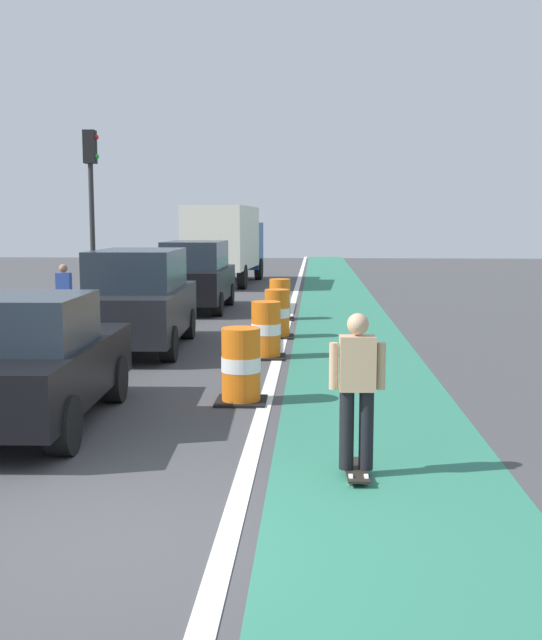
# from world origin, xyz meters

# --- Properties ---
(ground_plane) EXTENTS (100.00, 100.00, 0.00)m
(ground_plane) POSITION_xyz_m (0.00, 0.00, 0.00)
(ground_plane) COLOR #424244
(bike_lane_strip) EXTENTS (2.50, 80.00, 0.01)m
(bike_lane_strip) POSITION_xyz_m (2.40, 12.00, 0.00)
(bike_lane_strip) COLOR #2D755B
(bike_lane_strip) RESTS_ON ground
(lane_divider_stripe) EXTENTS (0.20, 80.00, 0.01)m
(lane_divider_stripe) POSITION_xyz_m (0.90, 12.00, 0.01)
(lane_divider_stripe) COLOR silver
(lane_divider_stripe) RESTS_ON ground
(skateboarder_on_lane) EXTENTS (0.57, 0.81, 1.69)m
(skateboarder_on_lane) POSITION_xyz_m (2.04, 1.73, 0.91)
(skateboarder_on_lane) COLOR black
(skateboarder_on_lane) RESTS_ON ground
(parked_sedan_nearest) EXTENTS (2.04, 4.16, 1.70)m
(parked_sedan_nearest) POSITION_xyz_m (-2.06, 3.45, 0.83)
(parked_sedan_nearest) COLOR black
(parked_sedan_nearest) RESTS_ON ground
(parked_suv_second) EXTENTS (2.06, 4.67, 2.04)m
(parked_suv_second) POSITION_xyz_m (-1.99, 9.44, 1.04)
(parked_suv_second) COLOR black
(parked_suv_second) RESTS_ON ground
(parked_suv_third) EXTENTS (1.92, 4.60, 2.04)m
(parked_suv_third) POSITION_xyz_m (-1.91, 16.47, 1.04)
(parked_suv_third) COLOR black
(parked_suv_third) RESTS_ON ground
(traffic_barrel_front) EXTENTS (0.73, 0.73, 1.09)m
(traffic_barrel_front) POSITION_xyz_m (0.55, 4.89, 0.53)
(traffic_barrel_front) COLOR orange
(traffic_barrel_front) RESTS_ON ground
(traffic_barrel_mid) EXTENTS (0.73, 0.73, 1.09)m
(traffic_barrel_mid) POSITION_xyz_m (0.68, 8.57, 0.53)
(traffic_barrel_mid) COLOR orange
(traffic_barrel_mid) RESTS_ON ground
(traffic_barrel_back) EXTENTS (0.73, 0.73, 1.09)m
(traffic_barrel_back) POSITION_xyz_m (0.76, 11.23, 0.53)
(traffic_barrel_back) COLOR orange
(traffic_barrel_back) RESTS_ON ground
(traffic_barrel_far) EXTENTS (0.73, 0.73, 1.09)m
(traffic_barrel_far) POSITION_xyz_m (0.67, 14.43, 0.53)
(traffic_barrel_far) COLOR orange
(traffic_barrel_far) RESTS_ON ground
(delivery_truck_down_block) EXTENTS (2.70, 7.71, 3.23)m
(delivery_truck_down_block) POSITION_xyz_m (-2.12, 26.01, 1.85)
(delivery_truck_down_block) COLOR silver
(delivery_truck_down_block) RESTS_ON ground
(traffic_light_corner) EXTENTS (0.41, 0.32, 5.10)m
(traffic_light_corner) POSITION_xyz_m (-4.59, 15.20, 3.50)
(traffic_light_corner) COLOR #2D2D2D
(traffic_light_corner) RESTS_ON ground
(pedestrian_crossing) EXTENTS (0.34, 0.20, 1.61)m
(pedestrian_crossing) POSITION_xyz_m (-4.35, 11.88, 0.86)
(pedestrian_crossing) COLOR #33333D
(pedestrian_crossing) RESTS_ON ground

